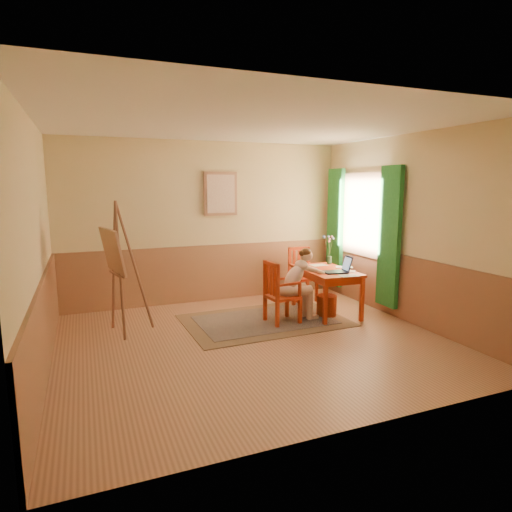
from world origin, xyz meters
name	(u,v)px	position (x,y,z in m)	size (l,w,h in m)	color
room	(254,237)	(0.00, 0.00, 1.40)	(5.04, 4.54, 2.84)	tan
wainscot	(234,291)	(0.00, 0.80, 0.50)	(5.00, 4.50, 1.00)	#B27854
window	(361,227)	(2.42, 1.10, 1.35)	(0.12, 2.01, 2.20)	white
wall_portrait	(221,194)	(0.25, 2.20, 1.90)	(0.60, 0.05, 0.76)	#AE7A58
rug	(265,320)	(0.47, 0.75, 0.01)	(2.44, 1.66, 0.02)	#8C7251
table	(326,275)	(1.55, 0.75, 0.63)	(0.77, 1.23, 0.72)	#BA3815
chair_left	(280,293)	(0.63, 0.56, 0.47)	(0.47, 0.45, 0.95)	#BA3815
chair_back	(302,274)	(1.60, 1.68, 0.47)	(0.44, 0.46, 0.94)	#BA3815
figure	(298,281)	(0.95, 0.58, 0.61)	(0.84, 0.39, 1.11)	beige
laptop	(339,269)	(1.60, 0.48, 0.77)	(0.45, 0.31, 0.25)	#1E2338
papers	(339,270)	(1.73, 0.66, 0.72)	(0.63, 1.13, 0.00)	white
vase	(329,251)	(1.84, 1.17, 0.95)	(0.18, 0.26, 0.50)	#3F724C
wastebasket	(327,306)	(1.48, 0.61, 0.17)	(0.31, 0.31, 0.34)	#B23E1A
easel	(115,256)	(-1.63, 0.99, 1.10)	(0.68, 0.83, 1.85)	brown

